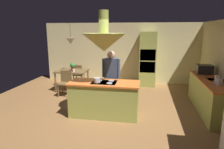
# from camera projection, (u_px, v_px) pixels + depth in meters

# --- Properties ---
(ground) EXTENTS (8.16, 8.16, 0.00)m
(ground) POSITION_uv_depth(u_px,v_px,m) (106.00, 112.00, 5.62)
(ground) COLOR olive
(wall_back) EXTENTS (6.80, 0.10, 2.55)m
(wall_back) POSITION_uv_depth(u_px,v_px,m) (122.00, 53.00, 8.66)
(wall_back) COLOR beige
(wall_back) RESTS_ON ground
(kitchen_island) EXTENTS (1.84, 0.77, 0.94)m
(kitchen_island) POSITION_uv_depth(u_px,v_px,m) (104.00, 99.00, 5.32)
(kitchen_island) COLOR #A0A84C
(kitchen_island) RESTS_ON ground
(counter_run_right) EXTENTS (0.73, 2.58, 0.92)m
(counter_run_right) POSITION_uv_depth(u_px,v_px,m) (210.00, 95.00, 5.61)
(counter_run_right) COLOR #A0A84C
(counter_run_right) RESTS_ON ground
(oven_tower) EXTENTS (0.66, 0.62, 2.19)m
(oven_tower) POSITION_uv_depth(u_px,v_px,m) (148.00, 59.00, 8.12)
(oven_tower) COLOR #A0A84C
(oven_tower) RESTS_ON ground
(dining_table) EXTENTS (1.13, 0.88, 0.76)m
(dining_table) POSITION_uv_depth(u_px,v_px,m) (72.00, 73.00, 7.59)
(dining_table) COLOR brown
(dining_table) RESTS_ON ground
(person_at_island) EXTENTS (0.53, 0.22, 1.68)m
(person_at_island) POSITION_uv_depth(u_px,v_px,m) (111.00, 75.00, 5.84)
(person_at_island) COLOR tan
(person_at_island) RESTS_ON ground
(range_hood) EXTENTS (1.10, 1.10, 1.00)m
(range_hood) POSITION_uv_depth(u_px,v_px,m) (104.00, 41.00, 5.00)
(range_hood) COLOR #A0A84C
(pendant_light_over_table) EXTENTS (0.32, 0.32, 0.82)m
(pendant_light_over_table) POSITION_uv_depth(u_px,v_px,m) (71.00, 41.00, 7.33)
(pendant_light_over_table) COLOR beige
(chair_facing_island) EXTENTS (0.40, 0.40, 0.87)m
(chair_facing_island) POSITION_uv_depth(u_px,v_px,m) (65.00, 81.00, 6.99)
(chair_facing_island) COLOR brown
(chair_facing_island) RESTS_ON ground
(chair_by_back_wall) EXTENTS (0.40, 0.40, 0.87)m
(chair_by_back_wall) POSITION_uv_depth(u_px,v_px,m) (78.00, 73.00, 8.26)
(chair_by_back_wall) COLOR brown
(chair_by_back_wall) RESTS_ON ground
(potted_plant_on_table) EXTENTS (0.20, 0.20, 0.30)m
(potted_plant_on_table) POSITION_uv_depth(u_px,v_px,m) (73.00, 66.00, 7.48)
(potted_plant_on_table) COLOR #99382D
(potted_plant_on_table) RESTS_ON dining_table
(cup_on_table) EXTENTS (0.07, 0.07, 0.09)m
(cup_on_table) POSITION_uv_depth(u_px,v_px,m) (74.00, 71.00, 7.32)
(cup_on_table) COLOR white
(cup_on_table) RESTS_ON dining_table
(canister_flour) EXTENTS (0.14, 0.14, 0.19)m
(canister_flour) POSITION_uv_depth(u_px,v_px,m) (220.00, 82.00, 4.88)
(canister_flour) COLOR silver
(canister_flour) RESTS_ON counter_run_right
(canister_sugar) EXTENTS (0.13, 0.13, 0.20)m
(canister_sugar) POSITION_uv_depth(u_px,v_px,m) (217.00, 80.00, 5.05)
(canister_sugar) COLOR silver
(canister_sugar) RESTS_ON counter_run_right
(microwave_on_counter) EXTENTS (0.46, 0.36, 0.28)m
(microwave_on_counter) POSITION_uv_depth(u_px,v_px,m) (204.00, 69.00, 6.22)
(microwave_on_counter) COLOR #232326
(microwave_on_counter) RESTS_ON counter_run_right
(cooking_pot_on_cooktop) EXTENTS (0.18, 0.18, 0.12)m
(cooking_pot_on_cooktop) POSITION_uv_depth(u_px,v_px,m) (97.00, 80.00, 5.11)
(cooking_pot_on_cooktop) COLOR #B2B2B7
(cooking_pot_on_cooktop) RESTS_ON kitchen_island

